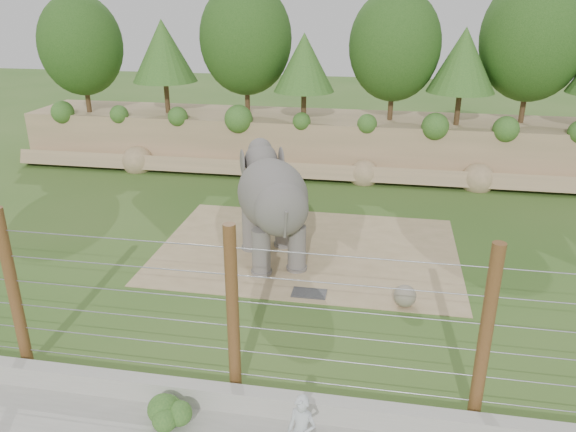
% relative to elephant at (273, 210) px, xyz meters
% --- Properties ---
extents(ground, '(90.00, 90.00, 0.00)m').
position_rel_elephant_xyz_m(ground, '(0.52, -2.11, -1.74)').
color(ground, '#34601F').
rests_on(ground, ground).
extents(back_embankment, '(30.00, 5.52, 8.77)m').
position_rel_elephant_xyz_m(back_embankment, '(1.11, 10.57, 2.22)').
color(back_embankment, '#937D5A').
rests_on(back_embankment, ground).
extents(dirt_patch, '(10.00, 7.00, 0.02)m').
position_rel_elephant_xyz_m(dirt_patch, '(1.02, 0.89, -1.73)').
color(dirt_patch, '#9F875C').
rests_on(dirt_patch, ground).
extents(drain_grate, '(1.00, 0.60, 0.03)m').
position_rel_elephant_xyz_m(drain_grate, '(1.49, -2.08, -1.71)').
color(drain_grate, '#262628').
rests_on(drain_grate, dirt_patch).
extents(elephant, '(3.42, 4.68, 3.48)m').
position_rel_elephant_xyz_m(elephant, '(0.00, 0.00, 0.00)').
color(elephant, slate).
rests_on(elephant, ground).
extents(stone_ball, '(0.63, 0.63, 0.63)m').
position_rel_elephant_xyz_m(stone_ball, '(4.20, -2.29, -1.41)').
color(stone_ball, gray).
rests_on(stone_ball, dirt_patch).
extents(retaining_wall, '(26.00, 0.35, 0.50)m').
position_rel_elephant_xyz_m(retaining_wall, '(0.52, -7.11, -1.49)').
color(retaining_wall, '#A6A599').
rests_on(retaining_wall, ground).
extents(barrier_fence, '(20.26, 0.26, 4.00)m').
position_rel_elephant_xyz_m(barrier_fence, '(0.52, -6.61, 0.26)').
color(barrier_fence, '#5A3517').
rests_on(barrier_fence, ground).
extents(walkway_shrub, '(0.67, 0.67, 0.67)m').
position_rel_elephant_xyz_m(walkway_shrub, '(-0.48, -7.91, -1.39)').
color(walkway_shrub, '#2F6125').
rests_on(walkway_shrub, walkway).
extents(zookeeper, '(0.64, 0.51, 1.53)m').
position_rel_elephant_xyz_m(zookeeper, '(2.24, -8.38, -0.97)').
color(zookeeper, silver).
rests_on(zookeeper, walkway).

